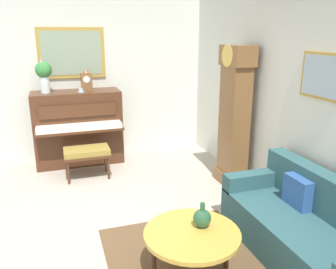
# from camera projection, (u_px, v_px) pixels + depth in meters

# --- Properties ---
(ground_plane) EXTENTS (6.40, 6.00, 0.10)m
(ground_plane) POSITION_uv_depth(u_px,v_px,m) (95.00, 231.00, 4.07)
(ground_plane) COLOR #B2A899
(wall_left) EXTENTS (0.13, 4.90, 2.80)m
(wall_left) POSITION_uv_depth(u_px,v_px,m) (72.00, 79.00, 6.03)
(wall_left) COLOR silver
(wall_left) RESTS_ON ground_plane
(wall_back) EXTENTS (5.30, 0.13, 2.80)m
(wall_back) POSITION_uv_depth(u_px,v_px,m) (281.00, 97.00, 4.37)
(wall_back) COLOR silver
(wall_back) RESTS_ON ground_plane
(piano) EXTENTS (0.87, 1.44, 1.24)m
(piano) POSITION_uv_depth(u_px,v_px,m) (78.00, 127.00, 5.92)
(piano) COLOR #4C2B19
(piano) RESTS_ON ground_plane
(piano_bench) EXTENTS (0.42, 0.70, 0.48)m
(piano_bench) POSITION_uv_depth(u_px,v_px,m) (87.00, 153.00, 5.33)
(piano_bench) COLOR #4C2B19
(piano_bench) RESTS_ON ground_plane
(grandfather_clock) EXTENTS (0.52, 0.34, 2.03)m
(grandfather_clock) POSITION_uv_depth(u_px,v_px,m) (234.00, 121.00, 4.99)
(grandfather_clock) COLOR brown
(grandfather_clock) RESTS_ON ground_plane
(couch) EXTENTS (1.90, 0.80, 0.84)m
(couch) POSITION_uv_depth(u_px,v_px,m) (307.00, 230.00, 3.41)
(couch) COLOR #2D565B
(couch) RESTS_ON ground_plane
(coffee_table) EXTENTS (0.88, 0.88, 0.45)m
(coffee_table) POSITION_uv_depth(u_px,v_px,m) (192.00, 235.00, 3.14)
(coffee_table) COLOR gold
(coffee_table) RESTS_ON ground_plane
(mantel_clock) EXTENTS (0.13, 0.18, 0.38)m
(mantel_clock) POSITION_uv_depth(u_px,v_px,m) (86.00, 81.00, 5.75)
(mantel_clock) COLOR brown
(mantel_clock) RESTS_ON piano
(flower_vase) EXTENTS (0.26, 0.26, 0.58)m
(flower_vase) POSITION_uv_depth(u_px,v_px,m) (44.00, 73.00, 5.52)
(flower_vase) COLOR silver
(flower_vase) RESTS_ON piano
(teacup) EXTENTS (0.12, 0.12, 0.06)m
(teacup) POSITION_uv_depth(u_px,v_px,m) (81.00, 91.00, 5.68)
(teacup) COLOR #ADC6D6
(teacup) RESTS_ON piano
(green_jug) EXTENTS (0.17, 0.17, 0.24)m
(green_jug) POSITION_uv_depth(u_px,v_px,m) (202.00, 218.00, 3.20)
(green_jug) COLOR #234C33
(green_jug) RESTS_ON coffee_table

